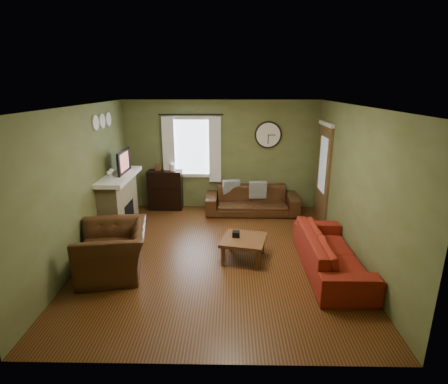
{
  "coord_description": "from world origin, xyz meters",
  "views": [
    {
      "loc": [
        0.21,
        -5.68,
        2.91
      ],
      "look_at": [
        0.1,
        0.4,
        1.05
      ],
      "focal_mm": 28.0,
      "sensor_mm": 36.0,
      "label": 1
    }
  ],
  "objects_px": {
    "sofa_red": "(331,252)",
    "armchair": "(114,250)",
    "bookshelf": "(165,190)",
    "sofa_brown": "(252,200)",
    "coffee_table": "(244,249)"
  },
  "relations": [
    {
      "from": "sofa_red",
      "to": "armchair",
      "type": "distance_m",
      "value": 3.51
    },
    {
      "from": "bookshelf",
      "to": "sofa_red",
      "type": "bearing_deg",
      "value": -42.36
    },
    {
      "from": "bookshelf",
      "to": "sofa_brown",
      "type": "distance_m",
      "value": 2.11
    },
    {
      "from": "sofa_brown",
      "to": "coffee_table",
      "type": "bearing_deg",
      "value": -96.78
    },
    {
      "from": "bookshelf",
      "to": "coffee_table",
      "type": "xyz_separation_m",
      "value": [
        1.81,
        -2.57,
        -0.29
      ]
    },
    {
      "from": "sofa_brown",
      "to": "coffee_table",
      "type": "xyz_separation_m",
      "value": [
        -0.28,
        -2.32,
        -0.12
      ]
    },
    {
      "from": "armchair",
      "to": "bookshelf",
      "type": "bearing_deg",
      "value": 163.24
    },
    {
      "from": "sofa_red",
      "to": "armchair",
      "type": "xyz_separation_m",
      "value": [
        -3.5,
        -0.13,
        0.07
      ]
    },
    {
      "from": "coffee_table",
      "to": "bookshelf",
      "type": "bearing_deg",
      "value": 125.18
    },
    {
      "from": "sofa_brown",
      "to": "sofa_red",
      "type": "distance_m",
      "value": 2.91
    },
    {
      "from": "coffee_table",
      "to": "sofa_red",
      "type": "bearing_deg",
      "value": -14.43
    },
    {
      "from": "sofa_brown",
      "to": "coffee_table",
      "type": "relative_size",
      "value": 2.97
    },
    {
      "from": "bookshelf",
      "to": "sofa_brown",
      "type": "xyz_separation_m",
      "value": [
        2.09,
        -0.25,
        -0.16
      ]
    },
    {
      "from": "bookshelf",
      "to": "coffee_table",
      "type": "relative_size",
      "value": 1.32
    },
    {
      "from": "armchair",
      "to": "sofa_red",
      "type": "bearing_deg",
      "value": 80.79
    }
  ]
}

